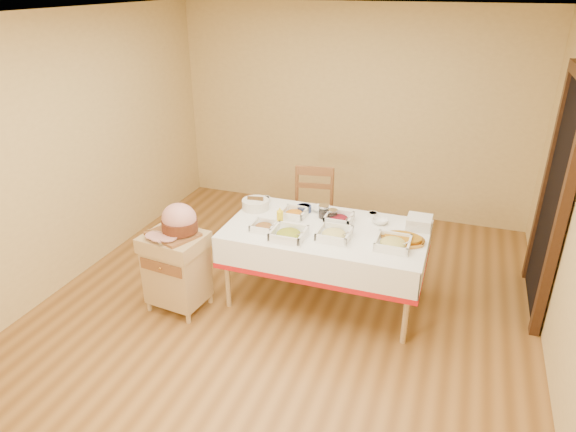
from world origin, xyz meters
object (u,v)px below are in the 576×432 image
(ham_on_board, at_px, (178,222))
(preserve_jar_right, at_px, (333,216))
(mustard_bottle, at_px, (280,218))
(bread_basket, at_px, (256,204))
(plate_stack, at_px, (419,222))
(butcher_cart, at_px, (176,267))
(dining_table, at_px, (326,244))
(brass_platter, at_px, (403,239))
(dining_chair, at_px, (312,214))
(preserve_jar_left, at_px, (324,212))

(ham_on_board, relative_size, preserve_jar_right, 3.95)
(mustard_bottle, xyz_separation_m, bread_basket, (-0.36, 0.29, -0.03))
(bread_basket, bearing_deg, ham_on_board, -119.91)
(ham_on_board, distance_m, plate_stack, 2.18)
(butcher_cart, bearing_deg, mustard_bottle, 30.32)
(dining_table, relative_size, brass_platter, 4.81)
(dining_table, distance_m, dining_chair, 0.86)
(dining_chair, relative_size, mustard_bottle, 5.30)
(preserve_jar_right, relative_size, mustard_bottle, 0.60)
(ham_on_board, distance_m, mustard_bottle, 0.91)
(bread_basket, relative_size, plate_stack, 1.21)
(butcher_cart, relative_size, preserve_jar_right, 6.70)
(ham_on_board, bearing_deg, dining_table, 24.48)
(ham_on_board, relative_size, brass_platter, 1.18)
(brass_platter, bearing_deg, butcher_cart, -163.93)
(dining_table, relative_size, dining_chair, 1.82)
(preserve_jar_left, distance_m, mustard_bottle, 0.45)
(ham_on_board, bearing_deg, butcher_cart, -141.95)
(dining_table, distance_m, plate_stack, 0.88)
(preserve_jar_left, height_order, bread_basket, preserve_jar_left)
(preserve_jar_left, bearing_deg, plate_stack, 5.34)
(butcher_cart, bearing_deg, bread_basket, 58.73)
(brass_platter, bearing_deg, plate_stack, 72.74)
(dining_table, height_order, mustard_bottle, mustard_bottle)
(ham_on_board, relative_size, plate_stack, 2.03)
(dining_chair, distance_m, mustard_bottle, 0.93)
(butcher_cart, height_order, bread_basket, bread_basket)
(dining_chair, height_order, bread_basket, dining_chair)
(dining_table, relative_size, preserve_jar_left, 14.35)
(dining_chair, relative_size, preserve_jar_right, 8.88)
(preserve_jar_right, height_order, mustard_bottle, mustard_bottle)
(dining_table, xyz_separation_m, dining_chair, (-0.37, 0.77, -0.08))
(dining_table, height_order, ham_on_board, ham_on_board)
(butcher_cart, xyz_separation_m, brass_platter, (1.95, 0.56, 0.35))
(dining_table, xyz_separation_m, bread_basket, (-0.78, 0.19, 0.21))
(preserve_jar_right, bearing_deg, dining_table, -93.63)
(preserve_jar_left, xyz_separation_m, preserve_jar_right, (0.10, -0.04, -0.01))
(preserve_jar_right, distance_m, bread_basket, 0.79)
(brass_platter, bearing_deg, mustard_bottle, -176.29)
(ham_on_board, relative_size, bread_basket, 1.68)
(dining_table, bearing_deg, brass_platter, -1.99)
(ham_on_board, bearing_deg, brass_platter, 15.45)
(bread_basket, xyz_separation_m, brass_platter, (1.48, -0.22, -0.03))
(dining_chair, xyz_separation_m, preserve_jar_right, (0.38, -0.59, 0.29))
(preserve_jar_right, relative_size, brass_platter, 0.30)
(dining_table, xyz_separation_m, ham_on_board, (-1.21, -0.55, 0.28))
(mustard_bottle, distance_m, brass_platter, 1.12)
(bread_basket, distance_m, brass_platter, 1.49)
(butcher_cart, height_order, ham_on_board, ham_on_board)
(dining_table, bearing_deg, preserve_jar_right, 86.37)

